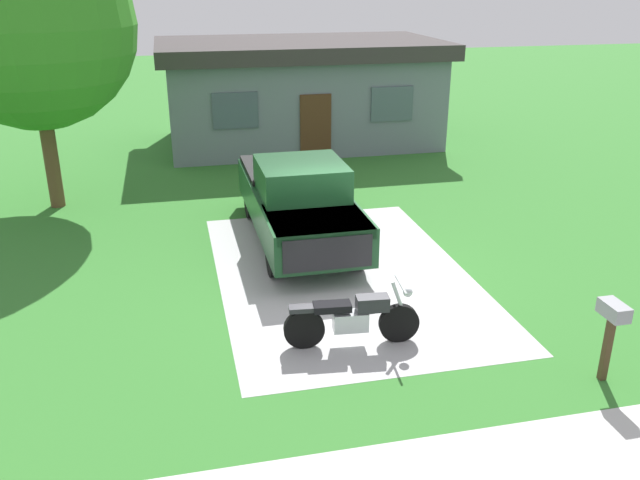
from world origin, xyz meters
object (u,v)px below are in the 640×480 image
motorcycle (353,318)px  neighbor_house (300,91)px  shade_tree (31,26)px  mailbox (612,321)px  pickup_truck (298,198)px

motorcycle → neighbor_house: size_ratio=0.23×
shade_tree → mailbox: bearing=-48.6°
motorcycle → shade_tree: 10.83m
mailbox → shade_tree: (-8.95, 10.16, 3.48)m
motorcycle → mailbox: mailbox is taller
pickup_truck → neighbor_house: size_ratio=0.59×
motorcycle → mailbox: size_ratio=1.76×
pickup_truck → mailbox: (3.32, -6.55, 0.03)m
motorcycle → mailbox: (3.34, -1.79, 0.51)m
pickup_truck → shade_tree: 7.55m
motorcycle → neighbor_house: bearing=82.2°
mailbox → motorcycle: bearing=151.8°
motorcycle → shade_tree: size_ratio=0.32×
motorcycle → pickup_truck: bearing=89.7°
shade_tree → pickup_truck: bearing=-32.7°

